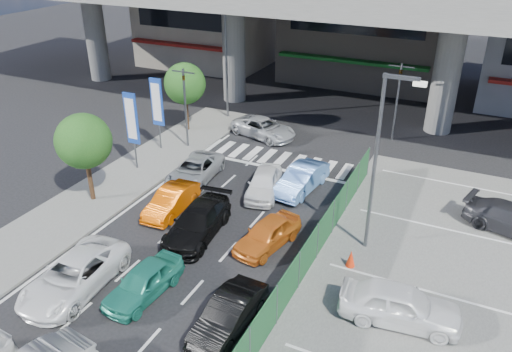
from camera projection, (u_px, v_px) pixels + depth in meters
The scene contains 24 objects.
ground at pixel (159, 281), 20.41m from camera, with size 120.00×120.00×0.00m, color black.
parking_lot at pixel (447, 333), 17.80m from camera, with size 12.00×28.00×0.06m, color #575755.
sidewalk_left at pixel (94, 199), 26.27m from camera, with size 4.00×30.00×0.12m, color #575755.
fence_run at pixel (289, 286), 18.78m from camera, with size 0.16×22.00×1.80m, color #1C5229, non-canonical shape.
traffic_light_left at pixel (184, 89), 30.63m from camera, with size 1.60×1.24×5.20m.
traffic_light_right at pixel (399, 83), 31.78m from camera, with size 1.60×1.24×5.20m.
street_lamp_right at pixel (381, 151), 20.31m from camera, with size 1.65×0.22×8.00m.
street_lamp_left at pixel (228, 54), 35.11m from camera, with size 1.65×0.22×8.00m.
signboard_near at pixel (132, 121), 28.19m from camera, with size 0.80×0.14×4.70m.
signboard_far at pixel (157, 104), 30.75m from camera, with size 0.80×0.14×4.70m.
tree_near at pixel (84, 141), 24.75m from camera, with size 2.80×2.80×4.80m.
tree_far at pixel (185, 84), 33.50m from camera, with size 2.80×2.80×4.80m.
sedan_white_mid_left at pixel (75, 275), 19.66m from camera, with size 2.29×4.97×1.38m, color white.
taxi_teal_mid at pixel (144, 282), 19.39m from camera, with size 1.50×3.72×1.27m, color #258A74.
hatch_black_mid_right at pixel (229, 314), 17.79m from camera, with size 1.34×3.84×1.26m, color black.
taxi_orange_left at pixel (171, 201), 25.01m from camera, with size 1.33×3.80×1.25m, color #DA5302.
sedan_black_mid at pixel (198, 223), 23.09m from camera, with size 1.93×4.76×1.38m, color black.
taxi_orange_right at pixel (268, 234), 22.35m from camera, with size 1.51×3.77×1.28m, color orange.
wagon_silver_front_left at pixel (195, 170), 28.09m from camera, with size 2.08×4.52×1.26m, color #A6AAAD.
sedan_white_front_mid at pixel (264, 183), 26.64m from camera, with size 1.57×3.91×1.33m, color white.
kei_truck_front_right at pixel (301, 179), 27.00m from camera, with size 1.46×4.19×1.38m, color #69A0F9.
crossing_wagon_silver at pixel (264, 128), 33.75m from camera, with size 2.13×4.61×1.28m, color #A8ABB0.
parked_sedan_white at pixel (400, 304), 18.00m from camera, with size 1.76×4.38×1.49m, color white.
traffic_cone at pixel (351, 258), 21.05m from camera, with size 0.40×0.40×0.77m, color #FB320D.
Camera 1 is at (10.53, -12.92, 13.15)m, focal length 35.00 mm.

